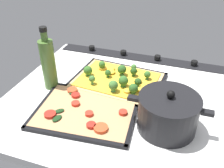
{
  "coord_description": "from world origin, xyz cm",
  "views": [
    {
      "loc": [
        -20.59,
        70.39,
        53.69
      ],
      "look_at": [
        3.83,
        -2.31,
        3.31
      ],
      "focal_mm": 39.39,
      "sensor_mm": 36.0,
      "label": 1
    }
  ],
  "objects_px": {
    "baking_tray_front": "(117,82)",
    "baking_tray_back": "(86,112)",
    "cooking_pot": "(168,113)",
    "oil_bottle": "(48,63)",
    "broccoli_pizza": "(118,79)",
    "veggie_pizza_back": "(85,111)"
  },
  "relations": [
    {
      "from": "veggie_pizza_back",
      "to": "cooking_pot",
      "type": "xyz_separation_m",
      "value": [
        -0.27,
        -0.02,
        0.05
      ]
    },
    {
      "from": "broccoli_pizza",
      "to": "cooking_pot",
      "type": "xyz_separation_m",
      "value": [
        -0.22,
        0.19,
        0.04
      ]
    },
    {
      "from": "broccoli_pizza",
      "to": "oil_bottle",
      "type": "xyz_separation_m",
      "value": [
        0.24,
        0.1,
        0.08
      ]
    },
    {
      "from": "oil_bottle",
      "to": "cooking_pot",
      "type": "bearing_deg",
      "value": 168.88
    },
    {
      "from": "baking_tray_front",
      "to": "cooking_pot",
      "type": "xyz_separation_m",
      "value": [
        -0.22,
        0.2,
        0.05
      ]
    },
    {
      "from": "broccoli_pizza",
      "to": "baking_tray_front",
      "type": "bearing_deg",
      "value": -53.66
    },
    {
      "from": "cooking_pot",
      "to": "baking_tray_back",
      "type": "bearing_deg",
      "value": 3.3
    },
    {
      "from": "baking_tray_front",
      "to": "cooking_pot",
      "type": "relative_size",
      "value": 1.46
    },
    {
      "from": "broccoli_pizza",
      "to": "baking_tray_back",
      "type": "distance_m",
      "value": 0.21
    },
    {
      "from": "baking_tray_front",
      "to": "cooking_pot",
      "type": "height_order",
      "value": "cooking_pot"
    },
    {
      "from": "veggie_pizza_back",
      "to": "baking_tray_back",
      "type": "bearing_deg",
      "value": -136.24
    },
    {
      "from": "broccoli_pizza",
      "to": "baking_tray_back",
      "type": "xyz_separation_m",
      "value": [
        0.05,
        0.21,
        -0.02
      ]
    },
    {
      "from": "broccoli_pizza",
      "to": "oil_bottle",
      "type": "height_order",
      "value": "oil_bottle"
    },
    {
      "from": "baking_tray_front",
      "to": "baking_tray_back",
      "type": "relative_size",
      "value": 1.04
    },
    {
      "from": "broccoli_pizza",
      "to": "veggie_pizza_back",
      "type": "bearing_deg",
      "value": 77.0
    },
    {
      "from": "baking_tray_front",
      "to": "oil_bottle",
      "type": "xyz_separation_m",
      "value": [
        0.23,
        0.11,
        0.1
      ]
    },
    {
      "from": "baking_tray_back",
      "to": "veggie_pizza_back",
      "type": "bearing_deg",
      "value": 43.76
    },
    {
      "from": "oil_bottle",
      "to": "baking_tray_front",
      "type": "bearing_deg",
      "value": -155.52
    },
    {
      "from": "baking_tray_front",
      "to": "veggie_pizza_back",
      "type": "xyz_separation_m",
      "value": [
        0.05,
        0.21,
        0.01
      ]
    },
    {
      "from": "baking_tray_back",
      "to": "veggie_pizza_back",
      "type": "height_order",
      "value": "veggie_pizza_back"
    },
    {
      "from": "oil_bottle",
      "to": "baking_tray_back",
      "type": "bearing_deg",
      "value": 151.24
    },
    {
      "from": "baking_tray_front",
      "to": "veggie_pizza_back",
      "type": "height_order",
      "value": "veggie_pizza_back"
    }
  ]
}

